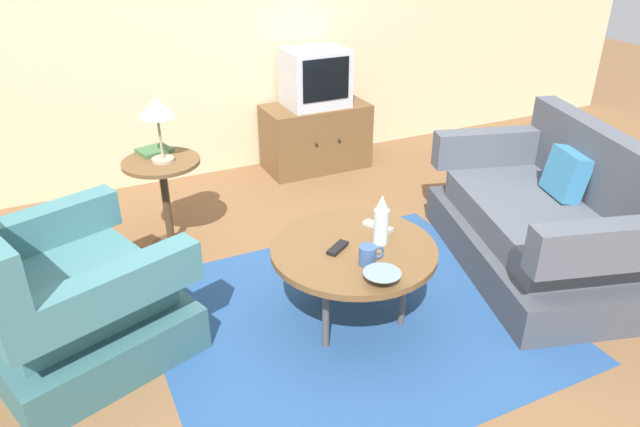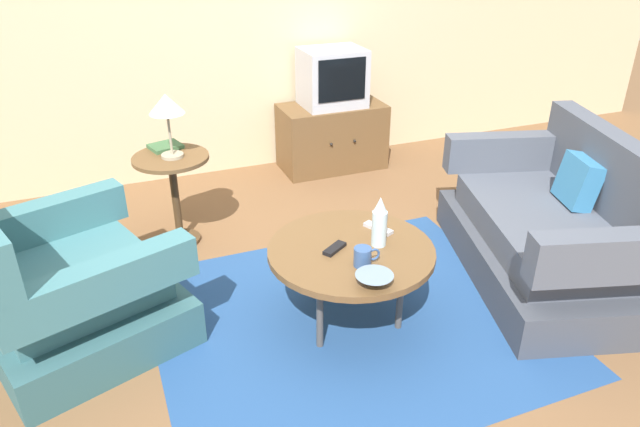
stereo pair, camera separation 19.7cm
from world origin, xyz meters
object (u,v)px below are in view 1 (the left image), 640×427
bowl (382,278)px  tv_remote_silver (378,226)px  book (154,150)px  tv_stand (316,136)px  table_lamp (157,111)px  coffee_table (354,252)px  tv_remote_dark (338,248)px  side_table (164,186)px  armchair (64,303)px  couch (545,223)px  mug (368,255)px  television (315,77)px  vase (381,220)px

bowl → tv_remote_silver: (0.25, 0.46, -0.02)m
book → bowl: bearing=-84.3°
tv_stand → table_lamp: 1.80m
coffee_table → tv_remote_silver: (0.22, 0.12, 0.04)m
tv_remote_dark → coffee_table: bearing=-42.1°
table_lamp → side_table: bearing=122.4°
armchair → coffee_table: 1.45m
table_lamp → tv_remote_silver: (0.92, -1.07, -0.47)m
couch → tv_remote_silver: 1.13m
table_lamp → mug: (0.69, -1.36, -0.43)m
coffee_table → book: size_ratio=3.73×
side_table → book: (-0.01, 0.15, 0.19)m
coffee_table → tv_stand: bearing=69.9°
couch → tv_remote_silver: size_ratio=9.48×
tv_stand → couch: bearing=-74.4°
side_table → bowl: size_ratio=3.44×
couch → book: bearing=72.0°
tv_stand → television: 0.51m
couch → coffee_table: couch is taller
mug → vase: bearing=43.4°
tv_stand → side_table: bearing=-150.3°
bowl → coffee_table: bearing=83.7°
armchair → television: size_ratio=2.35×
side_table → tv_remote_silver: side_table is taller
bowl → tv_remote_silver: bowl is taller
television → tv_remote_silver: bearing=-105.4°
vase → book: size_ratio=1.18×
coffee_table → side_table: (-0.71, 1.21, 0.02)m
couch → table_lamp: table_lamp is taller
side_table → television: television is taller
vase → mug: 0.23m
vase → tv_remote_dark: bearing=172.4°
couch → tv_remote_silver: bearing=98.7°
tv_stand → mug: size_ratio=6.36×
armchair → couch: bearing=62.1°
armchair → tv_remote_silver: 1.64m
book → couch: bearing=-50.3°
television → book: (-1.46, -0.68, -0.15)m
armchair → table_lamp: (0.70, 0.82, 0.64)m
tv_stand → tv_remote_dark: size_ratio=5.84×
tv_remote_dark → armchair: bearing=131.1°
tv_stand → mug: (-0.76, -2.21, 0.23)m
television → tv_remote_silver: television is taller
vase → tv_remote_dark: 0.26m
armchair → couch: (2.72, -0.40, 0.00)m
armchair → tv_remote_silver: armchair is taller
vase → tv_remote_silver: (0.07, 0.14, -0.12)m
vase → television: bearing=73.8°
mug → tv_remote_dark: mug is taller
book → coffee_table: bearing=-78.3°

